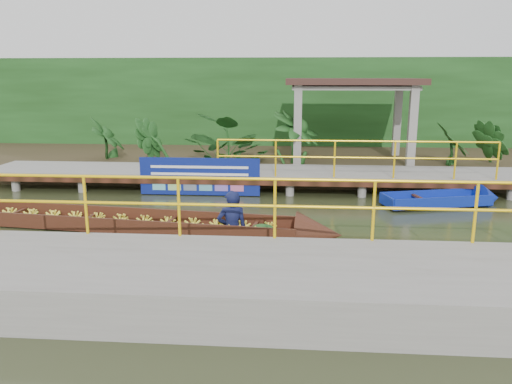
{
  "coord_description": "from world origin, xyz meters",
  "views": [
    {
      "loc": [
        1.1,
        -10.95,
        3.28
      ],
      "look_at": [
        0.22,
        0.5,
        0.6
      ],
      "focal_mm": 35.0,
      "sensor_mm": 36.0,
      "label": 1
    }
  ],
  "objects": [
    {
      "name": "far_dock",
      "position": [
        0.02,
        3.43,
        0.48
      ],
      "size": [
        16.0,
        2.06,
        1.66
      ],
      "color": "slate",
      "rests_on": "ground"
    },
    {
      "name": "vendor_boat",
      "position": [
        -2.1,
        -0.73,
        0.26
      ],
      "size": [
        9.3,
        1.98,
        2.16
      ],
      "rotation": [
        0.0,
        0.0,
        -0.12
      ],
      "color": "#3A1E0F",
      "rests_on": "ground"
    },
    {
      "name": "foliage_backdrop",
      "position": [
        0.0,
        10.0,
        2.0
      ],
      "size": [
        30.0,
        0.8,
        4.0
      ],
      "primitive_type": "cube",
      "color": "#163B12",
      "rests_on": "ground"
    },
    {
      "name": "ground",
      "position": [
        0.0,
        0.0,
        0.0
      ],
      "size": [
        80.0,
        80.0,
        0.0
      ],
      "primitive_type": "plane",
      "color": "#2D3219",
      "rests_on": "ground"
    },
    {
      "name": "tropical_plants",
      "position": [
        0.86,
        5.3,
        1.11
      ],
      "size": [
        14.06,
        1.06,
        1.32
      ],
      "color": "#163B12",
      "rests_on": "ground"
    },
    {
      "name": "blue_banner",
      "position": [
        -1.51,
        2.48,
        0.56
      ],
      "size": [
        3.36,
        0.04,
        1.05
      ],
      "color": "navy",
      "rests_on": "ground"
    },
    {
      "name": "land_strip",
      "position": [
        0.0,
        7.5,
        0.23
      ],
      "size": [
        30.0,
        8.0,
        0.45
      ],
      "primitive_type": "cube",
      "color": "#342C1A",
      "rests_on": "ground"
    },
    {
      "name": "moored_blue_boat",
      "position": [
        5.5,
        2.02,
        0.14
      ],
      "size": [
        3.28,
        1.61,
        0.76
      ],
      "rotation": [
        0.0,
        0.0,
        0.26
      ],
      "color": "navy",
      "rests_on": "ground"
    },
    {
      "name": "pavilion",
      "position": [
        3.0,
        6.3,
        2.82
      ],
      "size": [
        4.4,
        3.0,
        3.0
      ],
      "color": "slate",
      "rests_on": "ground"
    },
    {
      "name": "near_dock",
      "position": [
        1.0,
        -4.2,
        0.3
      ],
      "size": [
        18.0,
        2.4,
        1.73
      ],
      "color": "slate",
      "rests_on": "ground"
    }
  ]
}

